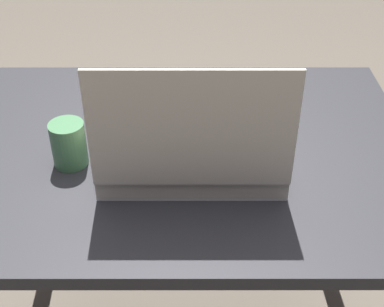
{
  "coord_description": "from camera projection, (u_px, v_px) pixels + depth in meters",
  "views": [
    {
      "loc": [
        -0.02,
        1.01,
        1.45
      ],
      "look_at": [
        -0.02,
        0.06,
        0.76
      ],
      "focal_mm": 50.0,
      "sensor_mm": 36.0,
      "label": 1
    }
  ],
  "objects": [
    {
      "name": "coffee_mug",
      "position": [
        69.0,
        143.0,
        1.15
      ],
      "size": [
        0.08,
        0.08,
        0.1
      ],
      "color": "#4C8456",
      "rests_on": "dining_table"
    },
    {
      "name": "dining_table",
      "position": [
        183.0,
        183.0,
        1.3
      ],
      "size": [
        1.08,
        0.79,
        0.74
      ],
      "color": "#2D2D33",
      "rests_on": "ground_plane"
    },
    {
      "name": "donut_box",
      "position": [
        191.0,
        150.0,
        1.13
      ],
      "size": [
        0.39,
        0.27,
        0.3
      ],
      "color": "white",
      "rests_on": "dining_table"
    }
  ]
}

